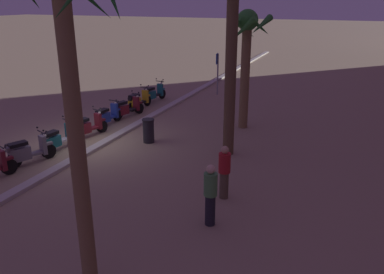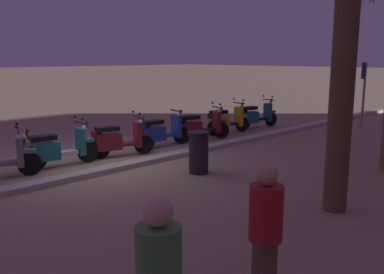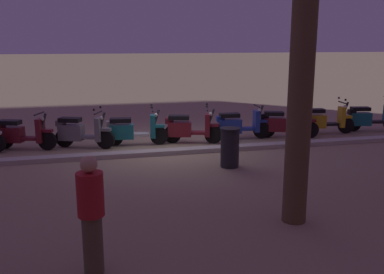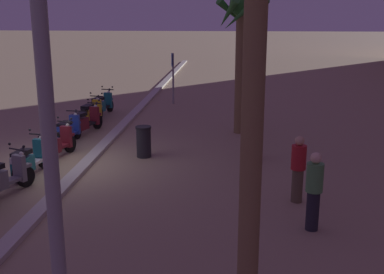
{
  "view_description": "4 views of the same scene",
  "coord_description": "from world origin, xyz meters",
  "px_view_note": "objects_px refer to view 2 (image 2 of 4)",
  "views": [
    {
      "loc": [
        11.81,
        9.26,
        5.39
      ],
      "look_at": [
        0.07,
        4.43,
        0.9
      ],
      "focal_mm": 36.78,
      "sensor_mm": 36.0,
      "label": 1
    },
    {
      "loc": [
        5.44,
        8.57,
        2.59
      ],
      "look_at": [
        0.94,
        3.96,
        1.35
      ],
      "focal_mm": 39.1,
      "sensor_mm": 36.0,
      "label": 2
    },
    {
      "loc": [
        2.14,
        11.47,
        2.94
      ],
      "look_at": [
        -0.09,
        2.32,
        0.83
      ],
      "focal_mm": 39.87,
      "sensor_mm": 36.0,
      "label": 3
    },
    {
      "loc": [
        12.81,
        4.71,
        4.28
      ],
      "look_at": [
        0.54,
        3.71,
        1.07
      ],
      "focal_mm": 45.04,
      "sensor_mm": 36.0,
      "label": 4
    }
  ],
  "objects_px": {
    "pedestrian_window_shopping": "(265,237)",
    "scooter_maroon_far_back": "(199,127)",
    "crossing_sign": "(364,87)",
    "scooter_teal_mid_centre": "(56,149)",
    "litter_bin": "(199,152)",
    "scooter_teal_gap_after_mid": "(255,116)",
    "scooter_maroon_second_in_line": "(118,140)",
    "scooter_blue_mid_front": "(161,132)",
    "scooter_yellow_last_in_row": "(225,121)"
  },
  "relations": [
    {
      "from": "litter_bin",
      "to": "scooter_teal_gap_after_mid",
      "type": "bearing_deg",
      "value": -153.94
    },
    {
      "from": "scooter_teal_mid_centre",
      "to": "scooter_maroon_far_back",
      "type": "bearing_deg",
      "value": 178.8
    },
    {
      "from": "scooter_maroon_second_in_line",
      "to": "crossing_sign",
      "type": "xyz_separation_m",
      "value": [
        -9.2,
        2.43,
        1.05
      ]
    },
    {
      "from": "scooter_blue_mid_front",
      "to": "scooter_maroon_far_back",
      "type": "bearing_deg",
      "value": 175.48
    },
    {
      "from": "scooter_teal_mid_centre",
      "to": "scooter_yellow_last_in_row",
      "type": "bearing_deg",
      "value": -179.09
    },
    {
      "from": "scooter_maroon_far_back",
      "to": "crossing_sign",
      "type": "height_order",
      "value": "crossing_sign"
    },
    {
      "from": "pedestrian_window_shopping",
      "to": "scooter_teal_mid_centre",
      "type": "bearing_deg",
      "value": -99.88
    },
    {
      "from": "scooter_teal_mid_centre",
      "to": "scooter_maroon_second_in_line",
      "type": "bearing_deg",
      "value": 175.52
    },
    {
      "from": "scooter_maroon_far_back",
      "to": "scooter_maroon_second_in_line",
      "type": "bearing_deg",
      "value": 0.57
    },
    {
      "from": "scooter_teal_gap_after_mid",
      "to": "litter_bin",
      "type": "distance_m",
      "value": 6.51
    },
    {
      "from": "scooter_teal_mid_centre",
      "to": "litter_bin",
      "type": "relative_size",
      "value": 1.91
    },
    {
      "from": "pedestrian_window_shopping",
      "to": "scooter_maroon_far_back",
      "type": "bearing_deg",
      "value": -131.02
    },
    {
      "from": "scooter_teal_gap_after_mid",
      "to": "scooter_maroon_far_back",
      "type": "xyz_separation_m",
      "value": [
        3.19,
        0.23,
        -0.0
      ]
    },
    {
      "from": "scooter_maroon_second_in_line",
      "to": "pedestrian_window_shopping",
      "type": "distance_m",
      "value": 7.36
    },
    {
      "from": "scooter_maroon_far_back",
      "to": "scooter_teal_mid_centre",
      "type": "relative_size",
      "value": 0.99
    },
    {
      "from": "scooter_maroon_second_in_line",
      "to": "litter_bin",
      "type": "relative_size",
      "value": 1.78
    },
    {
      "from": "scooter_maroon_second_in_line",
      "to": "litter_bin",
      "type": "distance_m",
      "value": 2.63
    },
    {
      "from": "scooter_blue_mid_front",
      "to": "pedestrian_window_shopping",
      "type": "bearing_deg",
      "value": 57.2
    },
    {
      "from": "scooter_maroon_far_back",
      "to": "pedestrian_window_shopping",
      "type": "xyz_separation_m",
      "value": [
        5.92,
        6.8,
        0.38
      ]
    },
    {
      "from": "scooter_yellow_last_in_row",
      "to": "pedestrian_window_shopping",
      "type": "bearing_deg",
      "value": 43.42
    },
    {
      "from": "scooter_maroon_far_back",
      "to": "scooter_blue_mid_front",
      "type": "bearing_deg",
      "value": -4.52
    },
    {
      "from": "scooter_blue_mid_front",
      "to": "litter_bin",
      "type": "xyz_separation_m",
      "value": [
        1.2,
        2.75,
        0.04
      ]
    },
    {
      "from": "pedestrian_window_shopping",
      "to": "scooter_maroon_second_in_line",
      "type": "bearing_deg",
      "value": -112.83
    },
    {
      "from": "scooter_maroon_second_in_line",
      "to": "scooter_teal_mid_centre",
      "type": "distance_m",
      "value": 1.65
    },
    {
      "from": "crossing_sign",
      "to": "pedestrian_window_shopping",
      "type": "distance_m",
      "value": 12.82
    },
    {
      "from": "crossing_sign",
      "to": "pedestrian_window_shopping",
      "type": "height_order",
      "value": "crossing_sign"
    },
    {
      "from": "scooter_maroon_second_in_line",
      "to": "pedestrian_window_shopping",
      "type": "height_order",
      "value": "pedestrian_window_shopping"
    },
    {
      "from": "scooter_teal_mid_centre",
      "to": "crossing_sign",
      "type": "distance_m",
      "value": 11.2
    },
    {
      "from": "scooter_teal_gap_after_mid",
      "to": "crossing_sign",
      "type": "distance_m",
      "value": 4.13
    },
    {
      "from": "scooter_teal_gap_after_mid",
      "to": "scooter_teal_mid_centre",
      "type": "bearing_deg",
      "value": 0.95
    },
    {
      "from": "scooter_teal_gap_after_mid",
      "to": "scooter_blue_mid_front",
      "type": "relative_size",
      "value": 1.03
    },
    {
      "from": "pedestrian_window_shopping",
      "to": "litter_bin",
      "type": "bearing_deg",
      "value": -127.97
    },
    {
      "from": "scooter_yellow_last_in_row",
      "to": "litter_bin",
      "type": "bearing_deg",
      "value": 34.33
    },
    {
      "from": "scooter_teal_gap_after_mid",
      "to": "scooter_maroon_second_in_line",
      "type": "xyz_separation_m",
      "value": [
        6.25,
        0.26,
        0.0
      ]
    },
    {
      "from": "scooter_maroon_far_back",
      "to": "scooter_teal_mid_centre",
      "type": "height_order",
      "value": "same"
    },
    {
      "from": "crossing_sign",
      "to": "pedestrian_window_shopping",
      "type": "bearing_deg",
      "value": 19.81
    },
    {
      "from": "pedestrian_window_shopping",
      "to": "litter_bin",
      "type": "height_order",
      "value": "pedestrian_window_shopping"
    },
    {
      "from": "scooter_teal_mid_centre",
      "to": "pedestrian_window_shopping",
      "type": "height_order",
      "value": "pedestrian_window_shopping"
    },
    {
      "from": "scooter_maroon_second_in_line",
      "to": "litter_bin",
      "type": "bearing_deg",
      "value": 98.83
    },
    {
      "from": "scooter_teal_mid_centre",
      "to": "pedestrian_window_shopping",
      "type": "xyz_separation_m",
      "value": [
        1.2,
        6.9,
        0.38
      ]
    },
    {
      "from": "scooter_blue_mid_front",
      "to": "pedestrian_window_shopping",
      "type": "height_order",
      "value": "pedestrian_window_shopping"
    },
    {
      "from": "crossing_sign",
      "to": "scooter_maroon_far_back",
      "type": "bearing_deg",
      "value": -21.86
    },
    {
      "from": "scooter_maroon_second_in_line",
      "to": "litter_bin",
      "type": "xyz_separation_m",
      "value": [
        -0.4,
        2.6,
        0.03
      ]
    },
    {
      "from": "scooter_yellow_last_in_row",
      "to": "scooter_maroon_far_back",
      "type": "relative_size",
      "value": 1.0
    },
    {
      "from": "scooter_yellow_last_in_row",
      "to": "crossing_sign",
      "type": "xyz_separation_m",
      "value": [
        -4.65,
        2.66,
        1.05
      ]
    },
    {
      "from": "scooter_blue_mid_front",
      "to": "crossing_sign",
      "type": "bearing_deg",
      "value": 161.26
    },
    {
      "from": "litter_bin",
      "to": "scooter_yellow_last_in_row",
      "type": "bearing_deg",
      "value": -145.67
    },
    {
      "from": "scooter_maroon_second_in_line",
      "to": "crossing_sign",
      "type": "distance_m",
      "value": 9.57
    },
    {
      "from": "scooter_teal_mid_centre",
      "to": "pedestrian_window_shopping",
      "type": "relative_size",
      "value": 1.15
    },
    {
      "from": "scooter_yellow_last_in_row",
      "to": "scooter_teal_mid_centre",
      "type": "relative_size",
      "value": 1.0
    }
  ]
}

